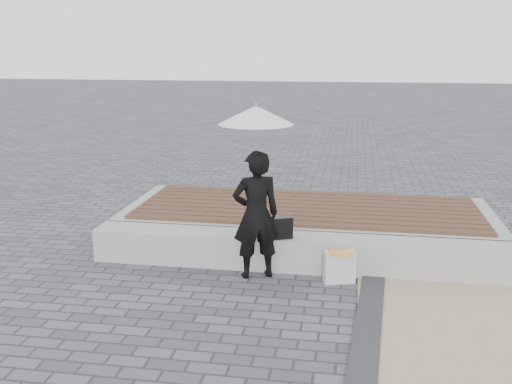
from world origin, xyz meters
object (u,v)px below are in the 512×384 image
at_px(parasol, 256,115).
at_px(seating_ledge, 299,252).
at_px(woman, 256,215).
at_px(handbag, 277,228).
at_px(canvas_tote, 339,267).

bearing_deg(parasol, seating_ledge, 37.18).
distance_m(seating_ledge, parasol, 1.75).
bearing_deg(woman, seating_ledge, -165.84).
distance_m(seating_ledge, woman, 0.79).
height_order(seating_ledge, parasol, parasol).
height_order(seating_ledge, handbag, handbag).
bearing_deg(seating_ledge, handbag, -151.17).
relative_size(seating_ledge, canvas_tote, 13.81).
xyz_separation_m(seating_ledge, handbag, (-0.25, -0.14, 0.33)).
bearing_deg(seating_ledge, canvas_tote, -36.89).
height_order(woman, parasol, parasol).
distance_m(woman, parasol, 1.12).
bearing_deg(handbag, seating_ledge, 7.87).
bearing_deg(parasol, handbag, 45.24).
bearing_deg(handbag, canvas_tote, -38.31).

